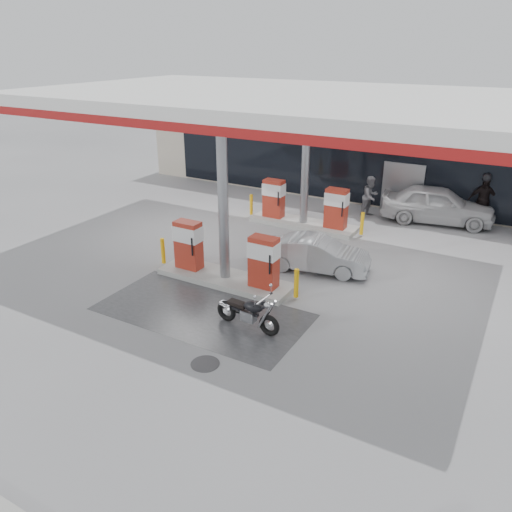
{
  "coord_description": "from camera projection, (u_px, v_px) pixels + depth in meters",
  "views": [
    {
      "loc": [
        7.94,
        -10.02,
        7.09
      ],
      "look_at": [
        1.22,
        1.84,
        1.2
      ],
      "focal_mm": 35.0,
      "sensor_mm": 36.0,
      "label": 1
    }
  ],
  "objects": [
    {
      "name": "pump_island_near",
      "position": [
        225.0,
        261.0,
        15.73
      ],
      "size": [
        5.14,
        1.3,
        1.78
      ],
      "color": "#9E9E99",
      "rests_on": "ground"
    },
    {
      "name": "wet_patch",
      "position": [
        202.0,
        312.0,
        14.18
      ],
      "size": [
        6.0,
        3.0,
        0.0
      ],
      "primitive_type": "cube",
      "color": "#4C4C4F",
      "rests_on": "ground"
    },
    {
      "name": "ground",
      "position": [
        188.0,
        308.0,
        14.41
      ],
      "size": [
        90.0,
        90.0,
        0.0
      ],
      "primitive_type": "plane",
      "color": "gray",
      "rests_on": "ground"
    },
    {
      "name": "parked_motorcycle",
      "position": [
        248.0,
        313.0,
        13.23
      ],
      "size": [
        1.98,
        0.76,
        1.02
      ],
      "rotation": [
        0.0,
        0.0,
        -0.07
      ],
      "color": "black",
      "rests_on": "ground"
    },
    {
      "name": "canopy",
      "position": [
        271.0,
        102.0,
        16.32
      ],
      "size": [
        16.0,
        10.02,
        5.51
      ],
      "color": "silver",
      "rests_on": "ground"
    },
    {
      "name": "drain_cover",
      "position": [
        205.0,
        364.0,
        11.91
      ],
      "size": [
        0.7,
        0.7,
        0.01
      ],
      "primitive_type": "cylinder",
      "color": "#38383A",
      "rests_on": "ground"
    },
    {
      "name": "store_building",
      "position": [
        367.0,
        146.0,
        26.35
      ],
      "size": [
        22.0,
        8.22,
        4.0
      ],
      "color": "#BFB5A0",
      "rests_on": "ground"
    },
    {
      "name": "hatchback_silver",
      "position": [
        317.0,
        254.0,
        16.58
      ],
      "size": [
        3.64,
        1.81,
        1.15
      ],
      "primitive_type": "imported",
      "rotation": [
        0.0,
        0.0,
        1.75
      ],
      "color": "#9DA0A4",
      "rests_on": "ground"
    },
    {
      "name": "attendant",
      "position": [
        370.0,
        196.0,
        21.63
      ],
      "size": [
        0.96,
        1.06,
        1.78
      ],
      "primitive_type": "imported",
      "rotation": [
        0.0,
        0.0,
        1.17
      ],
      "color": "slate",
      "rests_on": "ground"
    },
    {
      "name": "parked_car_left",
      "position": [
        227.0,
        164.0,
        28.8
      ],
      "size": [
        4.17,
        2.22,
        1.15
      ],
      "primitive_type": "imported",
      "rotation": [
        0.0,
        0.0,
        1.41
      ],
      "color": "gray",
      "rests_on": "ground"
    },
    {
      "name": "sedan_white",
      "position": [
        437.0,
        204.0,
        20.93
      ],
      "size": [
        4.84,
        2.6,
        1.56
      ],
      "primitive_type": "imported",
      "rotation": [
        0.0,
        0.0,
        1.74
      ],
      "color": "silver",
      "rests_on": "ground"
    },
    {
      "name": "biker_walking",
      "position": [
        483.0,
        201.0,
        20.57
      ],
      "size": [
        1.3,
        0.93,
        2.05
      ],
      "primitive_type": "imported",
      "rotation": [
        0.0,
        0.0,
        0.4
      ],
      "color": "black",
      "rests_on": "ground"
    },
    {
      "name": "pump_island_far",
      "position": [
        304.0,
        210.0,
        20.52
      ],
      "size": [
        5.14,
        1.3,
        1.78
      ],
      "color": "#9E9E99",
      "rests_on": "ground"
    }
  ]
}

